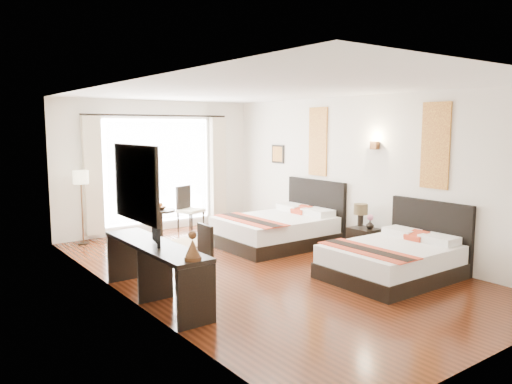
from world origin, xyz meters
TOP-DOWN VIEW (x-y plane):
  - floor at (0.00, 0.00)m, footprint 4.50×7.50m
  - ceiling at (0.00, 0.00)m, footprint 4.50×7.50m
  - wall_headboard at (2.25, 0.00)m, footprint 0.01×7.50m
  - wall_desk at (-2.25, 0.00)m, footprint 0.01×7.50m
  - wall_window at (0.00, 3.75)m, footprint 4.50×0.01m
  - wall_entry at (0.00, -3.75)m, footprint 4.50×0.01m
  - window_glass at (0.00, 3.73)m, footprint 2.40×0.02m
  - sheer_curtain at (0.00, 3.67)m, footprint 2.30×0.02m
  - drape_left at (-1.45, 3.63)m, footprint 0.35×0.14m
  - drape_right at (1.45, 3.63)m, footprint 0.35×0.14m
  - art_panel_near at (2.23, -1.51)m, footprint 0.03×0.50m
  - art_panel_far at (2.23, 1.14)m, footprint 0.03×0.50m
  - wall_sconce at (2.19, -0.33)m, footprint 0.10×0.14m
  - mirror_frame at (-2.22, -0.32)m, footprint 0.04×1.25m
  - mirror_glass at (-2.19, -0.32)m, footprint 0.01×1.12m
  - bed_near at (1.33, -1.51)m, footprint 1.94×1.51m
  - bed_far at (1.25, 1.14)m, footprint 2.12×1.65m
  - nightstand at (1.98, -0.33)m, footprint 0.40×0.50m
  - table_lamp at (1.99, -0.24)m, footprint 0.25×0.25m
  - vase at (2.01, -0.43)m, footprint 0.15×0.15m
  - console_desk at (-1.99, -0.32)m, footprint 0.50×2.20m
  - television at (-1.97, -0.20)m, footprint 0.42×0.76m
  - bronze_figurine at (-1.99, -1.32)m, footprint 0.21×0.21m
  - desk_chair at (-1.39, -0.29)m, footprint 0.44×0.44m
  - floor_lamp at (-1.75, 3.41)m, footprint 0.29×0.29m
  - side_table at (-0.44, 2.74)m, footprint 0.55×0.55m
  - fruit_bowl at (-0.45, 2.77)m, footprint 0.26×0.26m
  - window_chair at (0.48, 3.23)m, footprint 0.58×0.58m
  - jute_rug at (-0.35, 2.36)m, footprint 1.28×0.97m

SIDE VIEW (x-z plane):
  - floor at x=0.00m, z-range -0.01..0.00m
  - jute_rug at x=-0.35m, z-range 0.00..0.01m
  - nightstand at x=1.98m, z-range 0.00..0.48m
  - desk_chair at x=-1.39m, z-range -0.18..0.73m
  - bed_near at x=1.33m, z-range -0.26..0.83m
  - window_chair at x=0.48m, z-range -0.19..0.79m
  - bed_far at x=1.25m, z-range -0.29..0.91m
  - side_table at x=-0.44m, z-range 0.00..0.63m
  - console_desk at x=-1.99m, z-range 0.00..0.76m
  - vase at x=2.01m, z-range 0.50..0.65m
  - fruit_bowl at x=-0.45m, z-range 0.63..0.69m
  - table_lamp at x=1.99m, z-range 0.57..0.96m
  - bronze_figurine at x=-1.99m, z-range 0.76..1.05m
  - television at x=-1.97m, z-range 0.75..1.21m
  - floor_lamp at x=-1.75m, z-range 0.48..1.91m
  - drape_left at x=-1.45m, z-range 0.10..2.46m
  - drape_right at x=1.45m, z-range 0.10..2.46m
  - sheer_curtain at x=0.00m, z-range 0.25..2.35m
  - window_glass at x=0.00m, z-range 0.20..2.40m
  - wall_headboard at x=2.25m, z-range 0.00..2.80m
  - wall_desk at x=-2.25m, z-range 0.00..2.80m
  - wall_window at x=0.00m, z-range 0.00..2.80m
  - wall_entry at x=0.00m, z-range 0.00..2.80m
  - mirror_frame at x=-2.22m, z-range 1.08..2.02m
  - mirror_glass at x=-2.19m, z-range 1.14..1.96m
  - wall_sconce at x=2.19m, z-range 1.85..1.99m
  - art_panel_near at x=2.23m, z-range 1.27..2.62m
  - art_panel_far at x=2.23m, z-range 1.27..2.62m
  - ceiling at x=0.00m, z-range 2.78..2.80m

